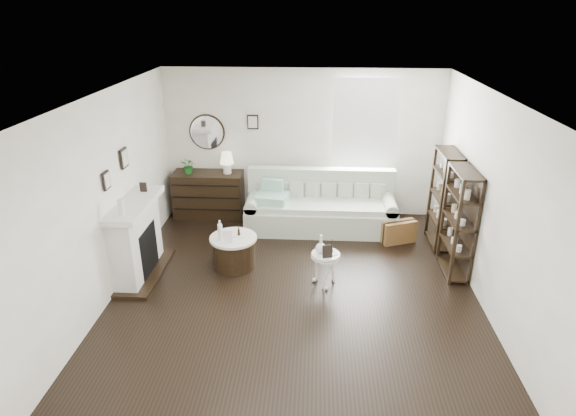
# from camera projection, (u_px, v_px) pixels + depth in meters

# --- Properties ---
(room) EXTENTS (5.50, 5.50, 5.50)m
(room) POSITION_uv_depth(u_px,v_px,m) (344.00, 132.00, 8.60)
(room) COLOR black
(room) RESTS_ON ground
(fireplace) EXTENTS (0.50, 1.40, 1.84)m
(fireplace) POSITION_uv_depth(u_px,v_px,m) (137.00, 241.00, 6.98)
(fireplace) COLOR silver
(fireplace) RESTS_ON ground
(shelf_unit_far) EXTENTS (0.30, 0.80, 1.60)m
(shelf_unit_far) POSITION_uv_depth(u_px,v_px,m) (444.00, 199.00, 7.77)
(shelf_unit_far) COLOR black
(shelf_unit_far) RESTS_ON ground
(shelf_unit_near) EXTENTS (0.30, 0.80, 1.60)m
(shelf_unit_near) POSITION_uv_depth(u_px,v_px,m) (459.00, 223.00, 6.94)
(shelf_unit_near) COLOR black
(shelf_unit_near) RESTS_ON ground
(sofa) EXTENTS (2.62, 0.91, 1.02)m
(sofa) POSITION_uv_depth(u_px,v_px,m) (320.00, 210.00, 8.55)
(sofa) COLOR #AFB9A5
(sofa) RESTS_ON ground
(quilt) EXTENTS (0.62, 0.54, 0.14)m
(quilt) POSITION_uv_depth(u_px,v_px,m) (272.00, 198.00, 8.37)
(quilt) COLOR #278F5C
(quilt) RESTS_ON sofa
(suitcase) EXTENTS (0.60, 0.39, 0.38)m
(suitcase) POSITION_uv_depth(u_px,v_px,m) (399.00, 232.00, 8.05)
(suitcase) COLOR brown
(suitcase) RESTS_ON ground
(dresser) EXTENTS (1.28, 0.55, 0.85)m
(dresser) POSITION_uv_depth(u_px,v_px,m) (209.00, 194.00, 8.98)
(dresser) COLOR black
(dresser) RESTS_ON ground
(table_lamp) EXTENTS (0.26, 0.26, 0.40)m
(table_lamp) POSITION_uv_depth(u_px,v_px,m) (227.00, 163.00, 8.71)
(table_lamp) COLOR beige
(table_lamp) RESTS_ON dresser
(potted_plant) EXTENTS (0.33, 0.31, 0.29)m
(potted_plant) POSITION_uv_depth(u_px,v_px,m) (189.00, 166.00, 8.72)
(potted_plant) COLOR #1C621D
(potted_plant) RESTS_ON dresser
(drum_table) EXTENTS (0.71, 0.71, 0.49)m
(drum_table) POSITION_uv_depth(u_px,v_px,m) (234.00, 251.00, 7.30)
(drum_table) COLOR black
(drum_table) RESTS_ON ground
(pedestal_table) EXTENTS (0.41, 0.41, 0.50)m
(pedestal_table) POSITION_uv_depth(u_px,v_px,m) (326.00, 256.00, 6.74)
(pedestal_table) COLOR white
(pedestal_table) RESTS_ON ground
(eiffel_drum) EXTENTS (0.12, 0.12, 0.19)m
(eiffel_drum) POSITION_uv_depth(u_px,v_px,m) (239.00, 230.00, 7.21)
(eiffel_drum) COLOR black
(eiffel_drum) RESTS_ON drum_table
(bottle_drum) EXTENTS (0.07, 0.07, 0.30)m
(bottle_drum) POSITION_uv_depth(u_px,v_px,m) (220.00, 230.00, 7.08)
(bottle_drum) COLOR silver
(bottle_drum) RESTS_ON drum_table
(card_frame_drum) EXTENTS (0.14, 0.08, 0.18)m
(card_frame_drum) POSITION_uv_depth(u_px,v_px,m) (228.00, 237.00, 7.01)
(card_frame_drum) COLOR silver
(card_frame_drum) RESTS_ON drum_table
(eiffel_ped) EXTENTS (0.14, 0.14, 0.19)m
(eiffel_ped) POSITION_uv_depth(u_px,v_px,m) (332.00, 247.00, 6.71)
(eiffel_ped) COLOR black
(eiffel_ped) RESTS_ON pedestal_table
(flask_ped) EXTENTS (0.15, 0.15, 0.28)m
(flask_ped) POSITION_uv_depth(u_px,v_px,m) (321.00, 244.00, 6.69)
(flask_ped) COLOR silver
(flask_ped) RESTS_ON pedestal_table
(card_frame_ped) EXTENTS (0.15, 0.09, 0.18)m
(card_frame_ped) POSITION_uv_depth(u_px,v_px,m) (327.00, 251.00, 6.59)
(card_frame_ped) COLOR black
(card_frame_ped) RESTS_ON pedestal_table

